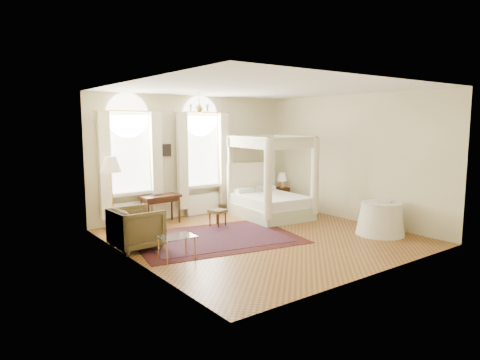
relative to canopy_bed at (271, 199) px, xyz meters
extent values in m
plane|color=olive|center=(-1.50, -1.46, -0.50)|extent=(6.00, 6.00, 0.00)
plane|color=beige|center=(-1.50, 1.54, 1.15)|extent=(6.00, 0.00, 6.00)
plane|color=beige|center=(-1.50, -4.46, 1.15)|extent=(6.00, 0.00, 6.00)
plane|color=beige|center=(-4.50, -1.46, 1.15)|extent=(0.00, 6.00, 6.00)
plane|color=beige|center=(1.50, -1.46, 1.15)|extent=(0.00, 6.00, 6.00)
plane|color=white|center=(-1.50, -1.46, 2.80)|extent=(6.00, 6.00, 0.00)
cube|color=white|center=(-3.40, 1.51, 1.30)|extent=(1.10, 0.04, 1.90)
cylinder|color=white|center=(-3.40, 1.51, 2.25)|extent=(1.10, 0.04, 1.10)
cube|color=white|center=(-3.40, 1.42, 0.31)|extent=(1.32, 0.24, 0.08)
cube|color=#EFE5C5|center=(-4.07, 1.34, 1.05)|extent=(0.28, 0.14, 2.60)
cube|color=#EFE5C5|center=(-2.73, 1.34, 1.05)|extent=(0.28, 0.14, 2.60)
cube|color=white|center=(-3.40, 1.44, -0.20)|extent=(1.00, 0.12, 0.58)
cube|color=white|center=(-1.30, 1.51, 1.30)|extent=(1.10, 0.04, 1.90)
cylinder|color=white|center=(-1.30, 1.51, 2.25)|extent=(1.10, 0.04, 1.10)
cube|color=white|center=(-1.30, 1.42, 0.31)|extent=(1.32, 0.24, 0.08)
cube|color=#EFE5C5|center=(-1.97, 1.34, 1.05)|extent=(0.28, 0.14, 2.60)
cube|color=#EFE5C5|center=(-0.63, 1.34, 1.05)|extent=(0.28, 0.14, 2.60)
cube|color=white|center=(-1.30, 1.44, -0.20)|extent=(1.00, 0.12, 0.58)
cylinder|color=gold|center=(-2.40, -0.26, 2.60)|extent=(0.02, 0.02, 0.40)
sphere|color=gold|center=(-2.40, -0.26, 2.38)|extent=(0.16, 0.16, 0.16)
sphere|color=beige|center=(-2.18, -0.26, 2.45)|extent=(0.07, 0.07, 0.07)
sphere|color=beige|center=(-2.29, -0.07, 2.45)|extent=(0.07, 0.07, 0.07)
sphere|color=beige|center=(-2.51, -0.07, 2.45)|extent=(0.07, 0.07, 0.07)
sphere|color=beige|center=(-2.62, -0.26, 2.45)|extent=(0.07, 0.07, 0.07)
sphere|color=beige|center=(-2.51, -0.45, 2.45)|extent=(0.07, 0.07, 0.07)
sphere|color=beige|center=(-2.29, -0.45, 2.45)|extent=(0.07, 0.07, 0.07)
cube|color=black|center=(-2.35, 1.51, 1.35)|extent=(0.26, 0.03, 0.32)
cube|color=black|center=(-0.05, 1.51, 1.45)|extent=(0.22, 0.03, 0.26)
cube|color=#BAC09C|center=(0.00, 0.01, -0.33)|extent=(1.78, 2.12, 0.34)
cube|color=white|center=(0.00, 0.01, -0.03)|extent=(1.68, 2.02, 0.27)
cube|color=#EFE5C5|center=(0.09, 0.96, 0.35)|extent=(1.61, 0.22, 1.14)
cube|color=#BAC09C|center=(-0.66, 1.01, 0.59)|extent=(0.09, 0.09, 2.18)
cube|color=#BAC09C|center=(0.83, 0.88, 0.59)|extent=(0.09, 0.09, 2.18)
cube|color=#BAC09C|center=(-0.83, -0.85, 0.59)|extent=(0.09, 0.09, 2.18)
cube|color=#BAC09C|center=(0.66, -0.99, 0.59)|extent=(0.09, 0.09, 2.18)
cube|color=#BAC09C|center=(0.08, 0.95, 1.67)|extent=(1.61, 0.22, 0.08)
cube|color=#BAC09C|center=(-0.08, -0.92, 1.67)|extent=(1.61, 0.22, 0.08)
cube|color=#BAC09C|center=(-0.74, 0.08, 1.67)|extent=(0.25, 1.99, 0.08)
cube|color=#BAC09C|center=(0.75, -0.05, 1.67)|extent=(0.25, 1.99, 0.08)
cube|color=#EFE5C5|center=(0.08, 0.95, 1.54)|extent=(1.66, 0.19, 0.27)
cube|color=#EFE5C5|center=(-0.08, -0.92, 1.54)|extent=(1.66, 0.19, 0.27)
cube|color=#EFE5C5|center=(-0.74, 0.08, 1.54)|extent=(0.22, 2.04, 0.27)
cube|color=#EFE5C5|center=(0.75, -0.05, 1.54)|extent=(0.22, 2.04, 0.27)
cylinder|color=#EFE5C5|center=(-0.83, -0.85, 0.68)|extent=(0.21, 0.21, 1.99)
cylinder|color=#EFE5C5|center=(0.66, -0.99, 0.68)|extent=(0.21, 0.21, 1.99)
cube|color=#351A0E|center=(1.20, 0.93, -0.20)|extent=(0.44, 0.41, 0.60)
cylinder|color=gold|center=(1.22, 0.90, 0.20)|extent=(0.13, 0.13, 0.22)
cone|color=beige|center=(1.22, 0.90, 0.43)|extent=(0.31, 0.31, 0.24)
cube|color=#351A0E|center=(-2.77, 1.08, 0.20)|extent=(1.00, 0.54, 0.06)
cube|color=#351A0E|center=(-2.77, 1.08, 0.12)|extent=(0.90, 0.44, 0.10)
cylinder|color=#351A0E|center=(-3.21, 1.27, -0.16)|extent=(0.05, 0.05, 0.69)
cylinder|color=#351A0E|center=(-2.34, 1.29, -0.16)|extent=(0.05, 0.05, 0.69)
cylinder|color=#351A0E|center=(-3.20, 0.87, -0.16)|extent=(0.05, 0.05, 0.69)
cylinder|color=#351A0E|center=(-2.33, 0.90, -0.16)|extent=(0.05, 0.05, 0.69)
imported|color=black|center=(-2.85, 1.19, 0.25)|extent=(0.35, 0.23, 0.03)
cube|color=#4D3E21|center=(-1.75, -0.01, -0.12)|extent=(0.46, 0.46, 0.07)
cylinder|color=#351A0E|center=(-1.84, -0.18, -0.33)|extent=(0.04, 0.04, 0.35)
cylinder|color=#351A0E|center=(-1.58, -0.10, -0.33)|extent=(0.04, 0.04, 0.35)
cylinder|color=#351A0E|center=(-1.92, 0.08, -0.33)|extent=(0.04, 0.04, 0.35)
cylinder|color=#351A0E|center=(-1.66, 0.16, -0.33)|extent=(0.04, 0.04, 0.35)
imported|color=#4C3F20|center=(-4.15, -0.63, -0.08)|extent=(0.97, 0.94, 0.86)
cube|color=silver|center=(-3.83, -1.77, -0.06)|extent=(0.68, 0.49, 0.02)
cylinder|color=gold|center=(-4.13, -1.95, -0.28)|extent=(0.03, 0.03, 0.45)
cylinder|color=gold|center=(-3.55, -1.96, -0.28)|extent=(0.03, 0.03, 0.45)
cylinder|color=gold|center=(-4.12, -1.57, -0.28)|extent=(0.03, 0.03, 0.45)
cylinder|color=gold|center=(-3.54, -1.59, -0.28)|extent=(0.03, 0.03, 0.45)
cylinder|color=gold|center=(-4.20, 0.58, -0.49)|extent=(0.32, 0.32, 0.03)
cylinder|color=gold|center=(-4.20, 0.58, 0.29)|extent=(0.04, 0.04, 1.60)
cone|color=beige|center=(-4.20, 0.58, 1.14)|extent=(0.47, 0.47, 0.34)
cube|color=#3F110F|center=(-2.41, -0.94, -0.50)|extent=(3.99, 3.19, 0.01)
cube|color=black|center=(-2.41, -0.94, -0.49)|extent=(3.33, 2.54, 0.01)
cone|color=white|center=(0.84, -2.91, -0.15)|extent=(1.10, 1.10, 0.71)
cylinder|color=white|center=(0.84, -2.91, 0.23)|extent=(0.90, 0.90, 0.04)
imported|color=black|center=(0.85, -2.96, 0.26)|extent=(0.27, 0.33, 0.03)
camera|label=1|loc=(-7.52, -8.74, 2.06)|focal=32.00mm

